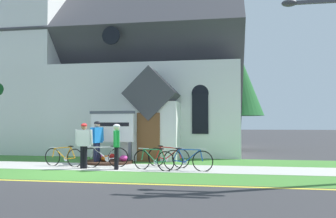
{
  "coord_description": "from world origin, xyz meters",
  "views": [
    {
      "loc": [
        4.76,
        -10.94,
        1.67
      ],
      "look_at": [
        2.56,
        2.61,
        2.22
      ],
      "focal_mm": 36.73,
      "sensor_mm": 36.0,
      "label": 1
    }
  ],
  "objects_px": {
    "cyclist_in_green_jersey": "(97,139)",
    "roadside_conifer": "(238,82)",
    "bicycle_blue": "(64,157)",
    "bicycle_black": "(168,157)",
    "church_sign": "(112,128)",
    "cyclist_in_orange_jersey": "(117,143)",
    "bicycle_white": "(105,157)",
    "cyclist_in_yellow_jersey": "(84,142)",
    "yard_deciduous_tree": "(19,93)",
    "bicycle_yellow": "(188,160)",
    "bicycle_silver": "(154,160)"
  },
  "relations": [
    {
      "from": "cyclist_in_orange_jersey",
      "to": "roadside_conifer",
      "type": "bearing_deg",
      "value": 64.93
    },
    {
      "from": "bicycle_yellow",
      "to": "yard_deciduous_tree",
      "type": "height_order",
      "value": "yard_deciduous_tree"
    },
    {
      "from": "cyclist_in_orange_jersey",
      "to": "yard_deciduous_tree",
      "type": "distance_m",
      "value": 10.73
    },
    {
      "from": "yard_deciduous_tree",
      "to": "cyclist_in_green_jersey",
      "type": "bearing_deg",
      "value": -37.15
    },
    {
      "from": "cyclist_in_orange_jersey",
      "to": "bicycle_silver",
      "type": "bearing_deg",
      "value": 1.58
    },
    {
      "from": "church_sign",
      "to": "yard_deciduous_tree",
      "type": "xyz_separation_m",
      "value": [
        -7.2,
        4.38,
        1.96
      ]
    },
    {
      "from": "church_sign",
      "to": "cyclist_in_orange_jersey",
      "type": "bearing_deg",
      "value": -67.75
    },
    {
      "from": "bicycle_yellow",
      "to": "bicycle_silver",
      "type": "xyz_separation_m",
      "value": [
        -1.2,
        -0.02,
        -0.01
      ]
    },
    {
      "from": "cyclist_in_green_jersey",
      "to": "roadside_conifer",
      "type": "height_order",
      "value": "roadside_conifer"
    },
    {
      "from": "bicycle_silver",
      "to": "yard_deciduous_tree",
      "type": "height_order",
      "value": "yard_deciduous_tree"
    },
    {
      "from": "church_sign",
      "to": "cyclist_in_yellow_jersey",
      "type": "relative_size",
      "value": 1.32
    },
    {
      "from": "cyclist_in_orange_jersey",
      "to": "bicycle_yellow",
      "type": "bearing_deg",
      "value": 1.29
    },
    {
      "from": "bicycle_white",
      "to": "bicycle_black",
      "type": "relative_size",
      "value": 1.0
    },
    {
      "from": "cyclist_in_yellow_jersey",
      "to": "cyclist_in_green_jersey",
      "type": "height_order",
      "value": "cyclist_in_green_jersey"
    },
    {
      "from": "bicycle_yellow",
      "to": "cyclist_in_yellow_jersey",
      "type": "height_order",
      "value": "cyclist_in_yellow_jersey"
    },
    {
      "from": "cyclist_in_yellow_jersey",
      "to": "cyclist_in_orange_jersey",
      "type": "xyz_separation_m",
      "value": [
        1.24,
        -0.02,
        -0.02
      ]
    },
    {
      "from": "bicycle_yellow",
      "to": "cyclist_in_orange_jersey",
      "type": "xyz_separation_m",
      "value": [
        -2.54,
        -0.06,
        0.56
      ]
    },
    {
      "from": "cyclist_in_yellow_jersey",
      "to": "cyclist_in_green_jersey",
      "type": "distance_m",
      "value": 1.39
    },
    {
      "from": "bicycle_black",
      "to": "cyclist_in_green_jersey",
      "type": "height_order",
      "value": "cyclist_in_green_jersey"
    },
    {
      "from": "church_sign",
      "to": "cyclist_in_orange_jersey",
      "type": "distance_m",
      "value": 2.44
    },
    {
      "from": "bicycle_black",
      "to": "cyclist_in_green_jersey",
      "type": "bearing_deg",
      "value": 171.95
    },
    {
      "from": "cyclist_in_green_jersey",
      "to": "roadside_conifer",
      "type": "distance_m",
      "value": 10.92
    },
    {
      "from": "cyclist_in_yellow_jersey",
      "to": "cyclist_in_orange_jersey",
      "type": "height_order",
      "value": "cyclist_in_yellow_jersey"
    },
    {
      "from": "bicycle_white",
      "to": "cyclist_in_yellow_jersey",
      "type": "distance_m",
      "value": 0.98
    },
    {
      "from": "cyclist_in_green_jersey",
      "to": "roadside_conifer",
      "type": "bearing_deg",
      "value": 55.31
    },
    {
      "from": "roadside_conifer",
      "to": "yard_deciduous_tree",
      "type": "distance_m",
      "value": 13.25
    },
    {
      "from": "bicycle_silver",
      "to": "bicycle_black",
      "type": "height_order",
      "value": "bicycle_black"
    },
    {
      "from": "church_sign",
      "to": "bicycle_black",
      "type": "bearing_deg",
      "value": -25.11
    },
    {
      "from": "bicycle_white",
      "to": "cyclist_in_yellow_jersey",
      "type": "xyz_separation_m",
      "value": [
        -0.63,
        -0.49,
        0.57
      ]
    },
    {
      "from": "bicycle_yellow",
      "to": "yard_deciduous_tree",
      "type": "xyz_separation_m",
      "value": [
        -10.65,
        6.53,
        3.01
      ]
    },
    {
      "from": "cyclist_in_yellow_jersey",
      "to": "roadside_conifer",
      "type": "xyz_separation_m",
      "value": [
        5.92,
        9.97,
        3.25
      ]
    },
    {
      "from": "bicycle_blue",
      "to": "cyclist_in_orange_jersey",
      "type": "relative_size",
      "value": 1.05
    },
    {
      "from": "roadside_conifer",
      "to": "cyclist_in_green_jersey",
      "type": "bearing_deg",
      "value": -124.69
    },
    {
      "from": "bicycle_blue",
      "to": "cyclist_in_yellow_jersey",
      "type": "bearing_deg",
      "value": -27.32
    },
    {
      "from": "cyclist_in_green_jersey",
      "to": "bicycle_black",
      "type": "bearing_deg",
      "value": -8.05
    },
    {
      "from": "cyclist_in_yellow_jersey",
      "to": "roadside_conifer",
      "type": "height_order",
      "value": "roadside_conifer"
    },
    {
      "from": "cyclist_in_green_jersey",
      "to": "bicycle_blue",
      "type": "bearing_deg",
      "value": -139.93
    },
    {
      "from": "bicycle_blue",
      "to": "bicycle_black",
      "type": "bearing_deg",
      "value": 6.14
    },
    {
      "from": "cyclist_in_green_jersey",
      "to": "yard_deciduous_tree",
      "type": "height_order",
      "value": "yard_deciduous_tree"
    },
    {
      "from": "bicycle_white",
      "to": "bicycle_silver",
      "type": "distance_m",
      "value": 2.02
    },
    {
      "from": "cyclist_in_yellow_jersey",
      "to": "cyclist_in_green_jersey",
      "type": "xyz_separation_m",
      "value": [
        -0.03,
        1.38,
        0.06
      ]
    },
    {
      "from": "bicycle_blue",
      "to": "bicycle_black",
      "type": "xyz_separation_m",
      "value": [
        3.99,
        0.43,
        0.01
      ]
    },
    {
      "from": "bicycle_black",
      "to": "yard_deciduous_tree",
      "type": "xyz_separation_m",
      "value": [
        -9.81,
        5.6,
        3.01
      ]
    },
    {
      "from": "bicycle_blue",
      "to": "cyclist_in_orange_jersey",
      "type": "height_order",
      "value": "cyclist_in_orange_jersey"
    },
    {
      "from": "bicycle_silver",
      "to": "cyclist_in_green_jersey",
      "type": "height_order",
      "value": "cyclist_in_green_jersey"
    },
    {
      "from": "church_sign",
      "to": "bicycle_black",
      "type": "distance_m",
      "value": 3.07
    },
    {
      "from": "bicycle_white",
      "to": "cyclist_in_orange_jersey",
      "type": "xyz_separation_m",
      "value": [
        0.62,
        -0.51,
        0.55
      ]
    },
    {
      "from": "church_sign",
      "to": "cyclist_in_yellow_jersey",
      "type": "xyz_separation_m",
      "value": [
        -0.34,
        -2.19,
        -0.47
      ]
    },
    {
      "from": "cyclist_in_orange_jersey",
      "to": "roadside_conifer",
      "type": "xyz_separation_m",
      "value": [
        4.67,
        9.99,
        3.27
      ]
    },
    {
      "from": "bicycle_blue",
      "to": "roadside_conifer",
      "type": "height_order",
      "value": "roadside_conifer"
    }
  ]
}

